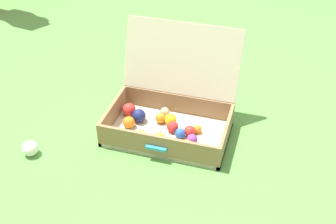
% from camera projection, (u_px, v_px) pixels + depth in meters
% --- Properties ---
extents(ground_plane, '(16.00, 16.00, 0.00)m').
position_uv_depth(ground_plane, '(178.00, 132.00, 2.45)').
color(ground_plane, '#569342').
extents(open_suitcase, '(0.66, 0.58, 0.53)m').
position_uv_depth(open_suitcase, '(170.00, 111.00, 2.42)').
color(open_suitcase, beige).
rests_on(open_suitcase, ground).
extents(stray_ball_on_grass, '(0.08, 0.08, 0.08)m').
position_uv_depth(stray_ball_on_grass, '(30.00, 148.00, 2.28)').
color(stray_ball_on_grass, white).
rests_on(stray_ball_on_grass, ground).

